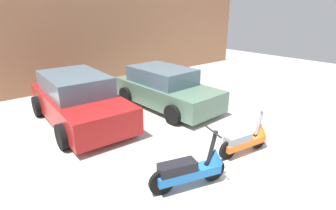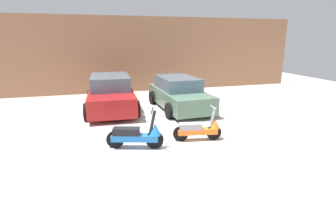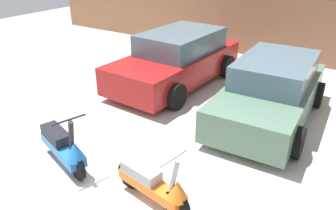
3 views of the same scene
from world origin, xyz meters
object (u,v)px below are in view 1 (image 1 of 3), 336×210
Objects in this scene: scooter_front_right at (246,139)px; scooter_front_left at (192,168)px; car_rear_center at (165,89)px; car_rear_left at (79,100)px.

scooter_front_left is at bearing -168.47° from scooter_front_right.
car_rear_left is at bearing -104.92° from car_rear_center.
scooter_front_left reaches higher than scooter_front_right.
scooter_front_right is at bearing -11.04° from car_rear_center.
car_rear_center reaches higher than scooter_front_right.
scooter_front_right is 0.34× the size of car_rear_left.
car_rear_left reaches higher than scooter_front_left.
scooter_front_left is at bearing 7.80° from car_rear_left.
scooter_front_right is 0.36× the size of car_rear_center.
scooter_front_right is 3.68m from car_rear_center.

